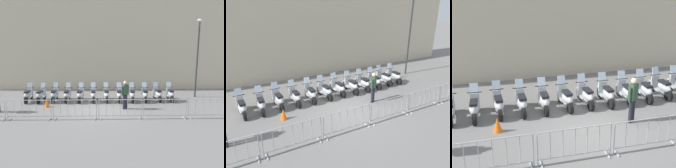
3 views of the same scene
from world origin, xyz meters
TOP-DOWN VIEW (x-y plane):
  - ground_plane at (0.00, 0.00)m, footprint 120.00×120.00m
  - building_facade at (0.99, 7.38)m, footprint 28.07×6.09m
  - motorcycle_0 at (-4.60, 2.75)m, footprint 0.56×1.73m
  - motorcycle_1 at (-3.73, 2.55)m, footprint 0.66×1.72m
  - motorcycle_2 at (-2.82, 2.54)m, footprint 0.57×1.73m
  - motorcycle_3 at (-1.95, 2.35)m, footprint 0.60×1.72m
  - motorcycle_4 at (-1.06, 2.22)m, footprint 0.64×1.72m
  - motorcycle_5 at (-0.17, 2.10)m, footprint 0.56×1.73m
  - motorcycle_6 at (0.73, 2.02)m, footprint 0.56×1.73m
  - motorcycle_7 at (1.60, 1.84)m, footprint 0.62×1.72m
  - motorcycle_8 at (2.49, 1.72)m, footprint 0.65×1.72m
  - motorcycle_9 at (3.38, 1.61)m, footprint 0.68×1.71m
  - motorcycle_10 at (4.29, 1.60)m, footprint 0.56×1.73m
  - motorcycle_11 at (5.17, 1.46)m, footprint 0.67×1.72m
  - barrier_segment_1 at (-3.73, -1.15)m, footprint 2.26×0.72m
  - barrier_segment_2 at (-1.39, -1.46)m, footprint 2.26×0.72m
  - barrier_segment_3 at (0.95, -1.78)m, footprint 2.26×0.72m
  - barrier_segment_4 at (3.30, -2.09)m, footprint 2.26×0.72m
  - street_lamp at (7.48, 2.22)m, footprint 0.36×0.36m
  - officer_mid_plaza at (1.60, -0.00)m, footprint 0.51×0.35m
  - traffic_cone at (-3.16, 1.17)m, footprint 0.32×0.32m

SIDE VIEW (x-z plane):
  - ground_plane at x=0.00m, z-range 0.00..0.00m
  - traffic_cone at x=-3.16m, z-range 0.00..0.55m
  - motorcycle_0 at x=-4.60m, z-range -0.16..1.07m
  - motorcycle_1 at x=-3.73m, z-range -0.16..1.07m
  - motorcycle_2 at x=-2.82m, z-range -0.16..1.07m
  - motorcycle_3 at x=-1.95m, z-range -0.16..1.07m
  - motorcycle_4 at x=-1.06m, z-range -0.16..1.07m
  - motorcycle_5 at x=-0.17m, z-range -0.16..1.07m
  - motorcycle_6 at x=0.73m, z-range -0.16..1.07m
  - motorcycle_7 at x=1.60m, z-range -0.16..1.07m
  - motorcycle_8 at x=2.49m, z-range -0.16..1.07m
  - motorcycle_9 at x=3.38m, z-range -0.16..1.07m
  - motorcycle_10 at x=4.29m, z-range -0.16..1.07m
  - motorcycle_11 at x=5.17m, z-range -0.16..1.07m
  - barrier_segment_1 at x=-3.73m, z-range -0.01..1.06m
  - barrier_segment_2 at x=-1.39m, z-range -0.01..1.06m
  - barrier_segment_3 at x=0.95m, z-range -0.01..1.06m
  - barrier_segment_4 at x=3.30m, z-range -0.01..1.06m
  - officer_mid_plaza at x=1.60m, z-range 0.12..1.85m
  - street_lamp at x=7.48m, z-range 0.60..6.28m
  - building_facade at x=0.99m, z-range 0.00..10.12m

